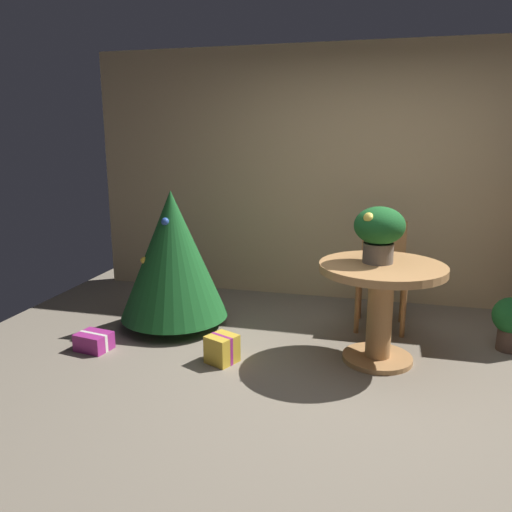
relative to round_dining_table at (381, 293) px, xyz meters
The scene contains 9 objects.
ground_plane 0.85m from the round_dining_table, 102.26° to the right, with size 6.60×6.60×0.00m, color #756B5B.
back_wall_panel 1.74m from the round_dining_table, 95.04° to the left, with size 6.00×0.10×2.60m, color tan.
round_dining_table is the anchor object (origin of this frame).
flower_vase 0.48m from the round_dining_table, 132.58° to the left, with size 0.38×0.38×0.42m.
wooden_chair_far 0.81m from the round_dining_table, 90.00° to the left, with size 0.44×0.42×0.96m.
holiday_tree 1.85m from the round_dining_table, behind, with size 0.96×0.96×1.25m.
gift_box_purple 2.32m from the round_dining_table, behind, with size 0.29×0.25×0.14m.
gift_box_gold 1.28m from the round_dining_table, 164.07° to the right, with size 0.27×0.27×0.22m.
potted_plant 1.16m from the round_dining_table, 24.39° to the left, with size 0.30×0.30×0.44m.
Camera 1 is at (0.14, -3.14, 1.70)m, focal length 35.59 mm.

